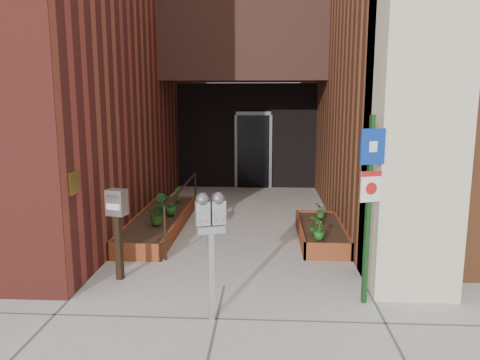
# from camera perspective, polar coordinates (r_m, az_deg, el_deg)

# --- Properties ---
(ground) EXTENTS (80.00, 80.00, 0.00)m
(ground) POSITION_cam_1_polar(r_m,az_deg,el_deg) (6.77, -1.94, -12.78)
(ground) COLOR #9E9991
(ground) RESTS_ON ground
(architecture) EXTENTS (20.00, 14.60, 10.00)m
(architecture) POSITION_cam_1_polar(r_m,az_deg,el_deg) (13.33, -0.08, 20.33)
(architecture) COLOR maroon
(architecture) RESTS_ON ground
(planter_left) EXTENTS (0.90, 3.60, 0.30)m
(planter_left) POSITION_cam_1_polar(r_m,az_deg,el_deg) (9.49, -9.86, -5.27)
(planter_left) COLOR maroon
(planter_left) RESTS_ON ground
(planter_right) EXTENTS (0.80, 2.20, 0.30)m
(planter_right) POSITION_cam_1_polar(r_m,az_deg,el_deg) (8.83, 9.83, -6.44)
(planter_right) COLOR maroon
(planter_right) RESTS_ON ground
(handrail) EXTENTS (0.04, 3.34, 0.90)m
(handrail) POSITION_cam_1_polar(r_m,az_deg,el_deg) (9.20, -7.01, -1.75)
(handrail) COLOR black
(handrail) RESTS_ON ground
(parking_meter) EXTENTS (0.36, 0.22, 1.56)m
(parking_meter) POSITION_cam_1_polar(r_m,az_deg,el_deg) (5.43, -3.61, -5.15)
(parking_meter) COLOR #A3A2A5
(parking_meter) RESTS_ON ground
(sign_post) EXTENTS (0.32, 0.13, 2.42)m
(sign_post) POSITION_cam_1_polar(r_m,az_deg,el_deg) (6.01, 15.55, -1.23)
(sign_post) COLOR #153B16
(sign_post) RESTS_ON ground
(payment_dropbox) EXTENTS (0.31, 0.26, 1.34)m
(payment_dropbox) POSITION_cam_1_polar(r_m,az_deg,el_deg) (6.92, -14.72, -4.16)
(payment_dropbox) COLOR black
(payment_dropbox) RESTS_ON ground
(shrub_left_a) EXTENTS (0.44, 0.44, 0.40)m
(shrub_left_a) POSITION_cam_1_polar(r_m,az_deg,el_deg) (8.79, -10.05, -4.03)
(shrub_left_a) COLOR #204F16
(shrub_left_a) RESTS_ON planter_left
(shrub_left_b) EXTENTS (0.32, 0.32, 0.41)m
(shrub_left_b) POSITION_cam_1_polar(r_m,az_deg,el_deg) (9.54, -9.60, -2.87)
(shrub_left_b) COLOR #17531D
(shrub_left_b) RESTS_ON planter_left
(shrub_left_c) EXTENTS (0.32, 0.32, 0.40)m
(shrub_left_c) POSITION_cam_1_polar(r_m,az_deg,el_deg) (9.43, -8.48, -3.02)
(shrub_left_c) COLOR #195217
(shrub_left_c) RESTS_ON planter_left
(shrub_left_d) EXTENTS (0.26, 0.26, 0.35)m
(shrub_left_d) POSITION_cam_1_polar(r_m,az_deg,el_deg) (10.51, -7.61, -1.77)
(shrub_left_d) COLOR #255D1A
(shrub_left_d) RESTS_ON planter_left
(shrub_right_a) EXTENTS (0.25, 0.25, 0.34)m
(shrub_right_a) POSITION_cam_1_polar(r_m,az_deg,el_deg) (7.86, 9.65, -5.98)
(shrub_right_a) COLOR #1E5F1B
(shrub_right_a) RESTS_ON planter_right
(shrub_right_b) EXTENTS (0.23, 0.23, 0.32)m
(shrub_right_b) POSITION_cam_1_polar(r_m,az_deg,el_deg) (8.20, 8.91, -5.37)
(shrub_right_b) COLOR #235718
(shrub_right_b) RESTS_ON planter_right
(shrub_right_c) EXTENTS (0.30, 0.30, 0.29)m
(shrub_right_c) POSITION_cam_1_polar(r_m,az_deg,el_deg) (9.24, 9.87, -3.68)
(shrub_right_c) COLOR #23611B
(shrub_right_c) RESTS_ON planter_right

